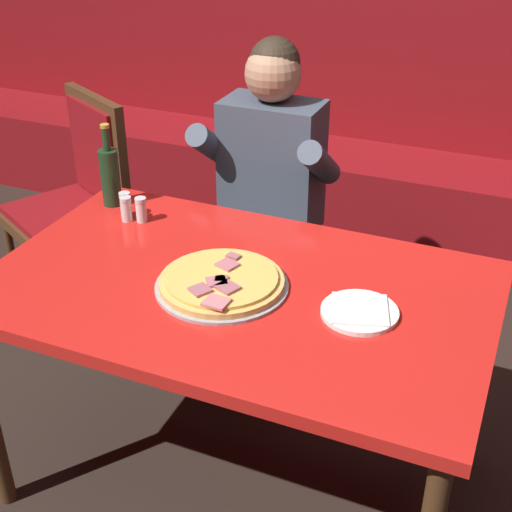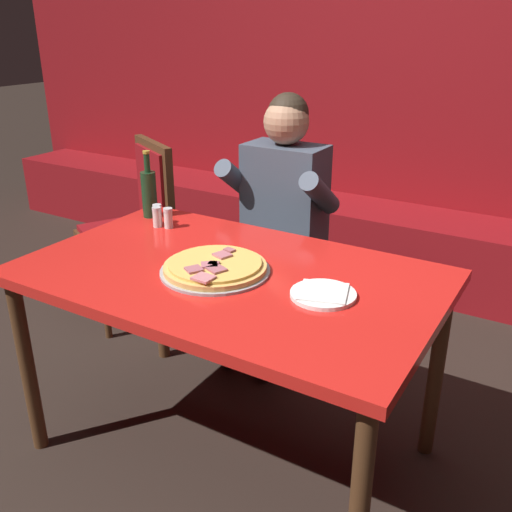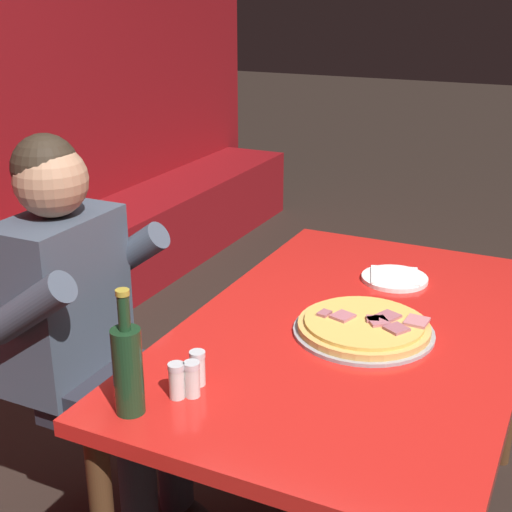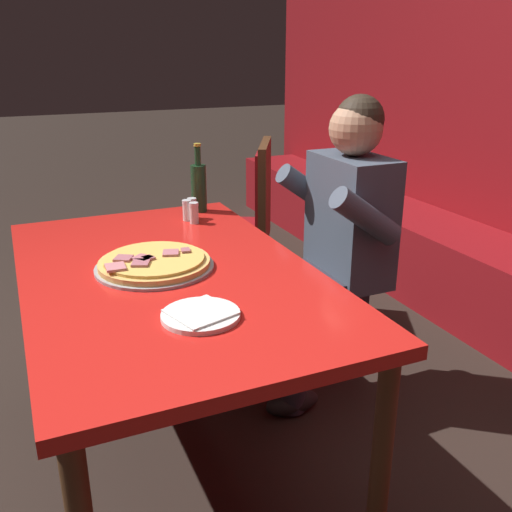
# 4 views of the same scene
# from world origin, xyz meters

# --- Properties ---
(ground_plane) EXTENTS (24.00, 24.00, 0.00)m
(ground_plane) POSITION_xyz_m (0.00, 0.00, 0.00)
(ground_plane) COLOR black
(main_dining_table) EXTENTS (1.45, 0.89, 0.77)m
(main_dining_table) POSITION_xyz_m (0.00, 0.00, 0.69)
(main_dining_table) COLOR #4C2D19
(main_dining_table) RESTS_ON ground_plane
(pizza) EXTENTS (0.38, 0.38, 0.05)m
(pizza) POSITION_xyz_m (-0.03, -0.03, 0.79)
(pizza) COLOR #9E9EA3
(pizza) RESTS_ON main_dining_table
(plate_white_paper) EXTENTS (0.21, 0.21, 0.02)m
(plate_white_paper) POSITION_xyz_m (0.36, -0.01, 0.78)
(plate_white_paper) COLOR white
(plate_white_paper) RESTS_ON main_dining_table
(beer_bottle) EXTENTS (0.07, 0.07, 0.29)m
(beer_bottle) POSITION_xyz_m (-0.62, 0.31, 0.88)
(beer_bottle) COLOR #19381E
(beer_bottle) RESTS_ON main_dining_table
(shaker_oregano) EXTENTS (0.04, 0.04, 0.09)m
(shaker_oregano) POSITION_xyz_m (-0.53, 0.25, 0.81)
(shaker_oregano) COLOR silver
(shaker_oregano) RESTS_ON main_dining_table
(shaker_parmesan) EXTENTS (0.04, 0.04, 0.09)m
(shaker_parmesan) POSITION_xyz_m (-0.46, 0.24, 0.81)
(shaker_parmesan) COLOR silver
(shaker_parmesan) RESTS_ON main_dining_table
(shaker_red_pepper_flakes) EXTENTS (0.04, 0.04, 0.09)m
(shaker_red_pepper_flakes) POSITION_xyz_m (-0.51, 0.22, 0.81)
(shaker_red_pepper_flakes) COLOR silver
(shaker_red_pepper_flakes) RESTS_ON main_dining_table
(diner_seated_blue_shirt) EXTENTS (0.53, 0.53, 1.27)m
(diner_seated_blue_shirt) POSITION_xyz_m (-0.23, 0.75, 0.71)
(diner_seated_blue_shirt) COLOR black
(diner_seated_blue_shirt) RESTS_ON ground_plane
(dining_chair_near_left) EXTENTS (0.60, 0.60, 0.98)m
(dining_chair_near_left) POSITION_xyz_m (-1.07, 0.70, 0.57)
(dining_chair_near_left) COLOR #4C2D19
(dining_chair_near_left) RESTS_ON ground_plane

